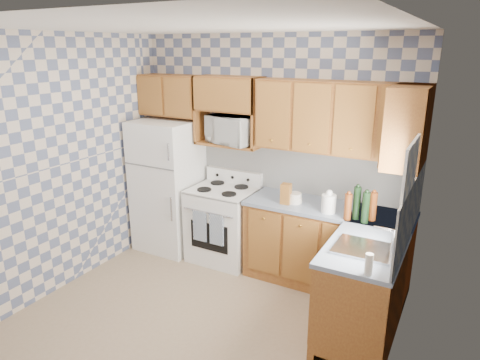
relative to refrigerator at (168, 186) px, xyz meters
name	(u,v)px	position (x,y,z in m)	size (l,w,h in m)	color
floor	(198,323)	(1.27, -1.25, -0.84)	(3.40, 3.40, 0.00)	#8B7254
back_wall	(271,153)	(1.27, 0.35, 0.51)	(3.40, 0.02, 2.70)	slate
right_wall	(398,229)	(2.97, -1.25, 0.51)	(0.02, 3.20, 2.70)	slate
backsplash_back	(302,169)	(1.68, 0.34, 0.36)	(2.60, 0.01, 0.56)	white
backsplash_right	(411,211)	(2.96, -0.45, 0.36)	(0.01, 1.60, 0.56)	white
refrigerator	(168,186)	(0.00, 0.00, 0.00)	(0.75, 0.70, 1.68)	white
stove_body	(223,225)	(0.80, 0.03, -0.39)	(0.76, 0.65, 0.90)	white
cooktop	(223,190)	(0.80, 0.03, 0.07)	(0.76, 0.65, 0.03)	silver
backguard	(234,176)	(0.80, 0.30, 0.16)	(0.76, 0.08, 0.17)	white
dish_towel_left	(200,226)	(0.69, -0.32, -0.30)	(0.18, 0.03, 0.37)	navy
dish_towel_right	(217,230)	(0.92, -0.32, -0.30)	(0.18, 0.03, 0.37)	navy
base_cabinets_back	(326,247)	(2.10, 0.05, -0.40)	(1.75, 0.60, 0.88)	brown
base_cabinets_right	(368,281)	(2.67, -0.45, -0.40)	(0.60, 1.60, 0.88)	brown
countertop_back	(328,208)	(2.10, 0.05, 0.06)	(1.77, 0.63, 0.04)	slate
countertop_right	(372,236)	(2.67, -0.45, 0.06)	(0.63, 1.60, 0.04)	slate
upper_cabinets_back	(338,118)	(2.10, 0.19, 1.01)	(1.75, 0.33, 0.74)	brown
upper_cabinets_fridge	(172,95)	(-0.02, 0.19, 1.13)	(0.82, 0.33, 0.50)	brown
upper_cabinets_right	(408,126)	(2.81, 0.00, 1.01)	(0.33, 0.70, 0.74)	brown
microwave_shelf	(229,144)	(0.80, 0.19, 0.60)	(0.80, 0.33, 0.03)	brown
microwave	(233,130)	(0.86, 0.19, 0.78)	(0.60, 0.40, 0.33)	white
sink	(364,249)	(2.67, -0.80, 0.09)	(0.48, 0.40, 0.03)	#B7B7BC
window	(407,196)	(2.96, -0.80, 0.61)	(0.02, 0.66, 0.86)	silver
bottle_0	(357,203)	(2.44, -0.15, 0.25)	(0.07, 0.07, 0.33)	black
bottle_1	(366,208)	(2.54, -0.21, 0.23)	(0.07, 0.07, 0.31)	black
bottle_2	(373,206)	(2.59, -0.11, 0.22)	(0.07, 0.07, 0.29)	#5D290E
bottle_3	(348,207)	(2.37, -0.21, 0.21)	(0.07, 0.07, 0.26)	#5D290E
knife_block	(286,194)	(1.66, -0.09, 0.19)	(0.10, 0.10, 0.22)	brown
electric_kettle	(329,204)	(2.15, -0.12, 0.17)	(0.15, 0.15, 0.19)	white
food_containers	(295,198)	(1.74, -0.02, 0.13)	(0.16, 0.16, 0.11)	beige
soap_bottle	(369,264)	(2.80, -1.20, 0.17)	(0.06, 0.06, 0.17)	beige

